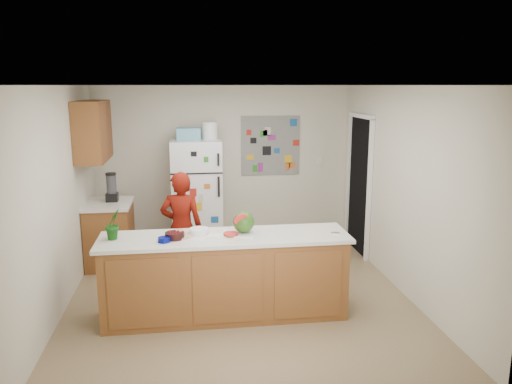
{
  "coord_description": "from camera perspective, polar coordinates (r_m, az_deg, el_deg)",
  "views": [
    {
      "loc": [
        -0.57,
        -5.62,
        2.5
      ],
      "look_at": [
        0.23,
        0.2,
        1.24
      ],
      "focal_mm": 35.0,
      "sensor_mm": 36.0,
      "label": 1
    }
  ],
  "objects": [
    {
      "name": "cobalt_bowl",
      "position": [
        5.23,
        -10.45,
        -5.38
      ],
      "size": [
        0.17,
        0.17,
        0.05
      ],
      "primitive_type": "cylinder",
      "rotation": [
        0.0,
        0.0,
        0.43
      ],
      "color": "#000759",
      "rests_on": "peninsula_top"
    },
    {
      "name": "photo_collage",
      "position": [
        8.02,
        1.67,
        5.31
      ],
      "size": [
        0.95,
        0.01,
        0.95
      ],
      "primitive_type": "cube",
      "color": "slate",
      "rests_on": "wall_back"
    },
    {
      "name": "plate",
      "position": [
        5.39,
        -8.74,
        -4.99
      ],
      "size": [
        0.28,
        0.28,
        0.02
      ],
      "primitive_type": "cylinder",
      "rotation": [
        0.0,
        0.0,
        0.02
      ],
      "color": "beige",
      "rests_on": "peninsula_top"
    },
    {
      "name": "side_counter_base",
      "position": [
        7.36,
        -16.34,
        -4.73
      ],
      "size": [
        0.6,
        0.8,
        0.86
      ],
      "primitive_type": "cube",
      "color": "brown",
      "rests_on": "floor"
    },
    {
      "name": "cherry_bowl",
      "position": [
        5.32,
        -9.29,
        -4.94
      ],
      "size": [
        0.25,
        0.25,
        0.07
      ],
      "primitive_type": "cylinder",
      "rotation": [
        0.0,
        0.0,
        0.31
      ],
      "color": "black",
      "rests_on": "peninsula_top"
    },
    {
      "name": "peninsula_base",
      "position": [
        5.53,
        -3.51,
        -9.77
      ],
      "size": [
        2.6,
        0.62,
        0.88
      ],
      "primitive_type": "cube",
      "color": "brown",
      "rests_on": "floor"
    },
    {
      "name": "floor",
      "position": [
        6.18,
        -1.93,
        -11.85
      ],
      "size": [
        4.0,
        4.5,
        0.02
      ],
      "primitive_type": "cube",
      "color": "brown",
      "rests_on": "ground"
    },
    {
      "name": "watermelon_slice",
      "position": [
        5.36,
        -2.94,
        -4.79
      ],
      "size": [
        0.15,
        0.15,
        0.02
      ],
      "primitive_type": "cylinder",
      "color": "#BC2046",
      "rests_on": "cutting_board"
    },
    {
      "name": "potted_plant",
      "position": [
        5.42,
        -16.02,
        -3.53
      ],
      "size": [
        0.22,
        0.23,
        0.32
      ],
      "primitive_type": "imported",
      "rotation": [
        0.0,
        0.0,
        0.96
      ],
      "color": "#0C400E",
      "rests_on": "peninsula_top"
    },
    {
      "name": "peninsula_top",
      "position": [
        5.38,
        -3.58,
        -5.22
      ],
      "size": [
        2.68,
        0.7,
        0.04
      ],
      "primitive_type": "cube",
      "color": "silver",
      "rests_on": "peninsula_base"
    },
    {
      "name": "white_bowl",
      "position": [
        5.46,
        -6.51,
        -4.46
      ],
      "size": [
        0.23,
        0.23,
        0.06
      ],
      "primitive_type": "cylinder",
      "rotation": [
        0.0,
        0.0,
        -0.08
      ],
      "color": "silver",
      "rests_on": "peninsula_top"
    },
    {
      "name": "fridge_top_bin",
      "position": [
        7.53,
        -7.72,
        6.6
      ],
      "size": [
        0.35,
        0.28,
        0.18
      ],
      "primitive_type": "cube",
      "color": "#5999B2",
      "rests_on": "refrigerator"
    },
    {
      "name": "person",
      "position": [
        6.41,
        -8.5,
        -4.09
      ],
      "size": [
        0.57,
        0.41,
        1.45
      ],
      "primitive_type": "imported",
      "rotation": [
        0.0,
        0.0,
        3.03
      ],
      "color": "#620F07",
      "rests_on": "floor"
    },
    {
      "name": "wall_right",
      "position": [
        6.31,
        16.45,
        0.18
      ],
      "size": [
        0.02,
        4.5,
        2.5
      ],
      "primitive_type": "cube",
      "color": "beige",
      "rests_on": "ground"
    },
    {
      "name": "ceiling",
      "position": [
        5.65,
        -2.12,
        12.21
      ],
      "size": [
        4.0,
        4.5,
        0.02
      ],
      "primitive_type": "cube",
      "color": "white",
      "rests_on": "wall_back"
    },
    {
      "name": "side_counter_top",
      "position": [
        7.24,
        -16.55,
        -1.32
      ],
      "size": [
        0.64,
        0.84,
        0.04
      ],
      "primitive_type": "cube",
      "color": "silver",
      "rests_on": "side_counter_base"
    },
    {
      "name": "paper_towel",
      "position": [
        5.34,
        -4.62,
        -5.03
      ],
      "size": [
        0.21,
        0.19,
        0.02
      ],
      "primitive_type": "cube",
      "rotation": [
        0.0,
        0.0,
        -0.27
      ],
      "color": "silver",
      "rests_on": "peninsula_top"
    },
    {
      "name": "upper_cabinets",
      "position": [
        7.06,
        -18.16,
        6.64
      ],
      "size": [
        0.35,
        1.0,
        0.8
      ],
      "primitive_type": "cube",
      "color": "brown",
      "rests_on": "wall_left"
    },
    {
      "name": "keys",
      "position": [
        5.51,
        9.06,
        -4.64
      ],
      "size": [
        0.1,
        0.07,
        0.01
      ],
      "primitive_type": "cube",
      "rotation": [
        0.0,
        0.0,
        -0.34
      ],
      "color": "slate",
      "rests_on": "peninsula_top"
    },
    {
      "name": "watermelon",
      "position": [
        5.41,
        -1.42,
        -3.44
      ],
      "size": [
        0.24,
        0.24,
        0.24
      ],
      "primitive_type": "sphere",
      "color": "#204E15",
      "rests_on": "cutting_board"
    },
    {
      "name": "doorway",
      "position": [
        7.66,
        11.78,
        0.72
      ],
      "size": [
        0.03,
        0.85,
        2.04
      ],
      "primitive_type": "cube",
      "color": "black",
      "rests_on": "ground"
    },
    {
      "name": "refrigerator",
      "position": [
        7.68,
        -6.78,
        -0.37
      ],
      "size": [
        0.75,
        0.7,
        1.7
      ],
      "primitive_type": "cube",
      "color": "silver",
      "rests_on": "floor"
    },
    {
      "name": "wall_left",
      "position": [
        5.94,
        -21.71,
        -0.92
      ],
      "size": [
        0.02,
        4.5,
        2.5
      ],
      "primitive_type": "cube",
      "color": "beige",
      "rests_on": "ground"
    },
    {
      "name": "cutting_board",
      "position": [
        5.42,
        -2.02,
        -4.77
      ],
      "size": [
        0.42,
        0.36,
        0.01
      ],
      "primitive_type": "cube",
      "rotation": [
        0.0,
        0.0,
        -0.28
      ],
      "color": "silver",
      "rests_on": "peninsula_top"
    },
    {
      "name": "blender_appliance",
      "position": [
        7.26,
        -16.18,
        0.43
      ],
      "size": [
        0.14,
        0.14,
        0.38
      ],
      "primitive_type": "cylinder",
      "color": "black",
      "rests_on": "side_counter_top"
    },
    {
      "name": "wall_back",
      "position": [
        8.0,
        -3.68,
        3.1
      ],
      "size": [
        4.0,
        0.02,
        2.5
      ],
      "primitive_type": "cube",
      "color": "beige",
      "rests_on": "ground"
    }
  ]
}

